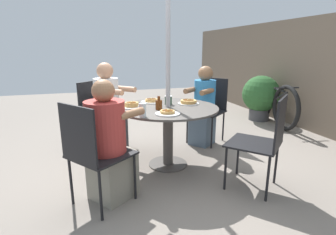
{
  "coord_description": "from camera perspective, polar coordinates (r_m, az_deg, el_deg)",
  "views": [
    {
      "loc": [
        2.79,
        -0.86,
        1.35
      ],
      "look_at": [
        0.0,
        0.0,
        0.59
      ],
      "focal_mm": 28.0,
      "sensor_mm": 36.0,
      "label": 1
    }
  ],
  "objects": [
    {
      "name": "ground_plane",
      "position": [
        3.22,
        0.0,
        -10.15
      ],
      "size": [
        12.0,
        12.0,
        0.0
      ],
      "primitive_type": "plane",
      "color": "gray"
    },
    {
      "name": "patio_table",
      "position": [
        3.03,
        0.0,
        -0.38
      ],
      "size": [
        1.15,
        1.15,
        0.71
      ],
      "color": "#4C4742",
      "rests_on": "ground"
    },
    {
      "name": "umbrella_pole",
      "position": [
        2.93,
        0.0,
        10.24
      ],
      "size": [
        0.05,
        0.05,
        2.25
      ],
      "primitive_type": "cylinder",
      "color": "#ADADB2",
      "rests_on": "ground"
    },
    {
      "name": "patio_chair_north",
      "position": [
        3.66,
        -14.87,
        1.31
      ],
      "size": [
        0.66,
        0.66,
        0.94
      ],
      "rotation": [
        0.0,
        0.0,
        -0.81
      ],
      "color": "black",
      "rests_on": "ground"
    },
    {
      "name": "diner_north",
      "position": [
        3.54,
        -12.76,
        1.28
      ],
      "size": [
        0.57,
        0.57,
        1.19
      ],
      "rotation": [
        0.0,
        0.0,
        -0.81
      ],
      "color": "#3D3D42",
      "rests_on": "ground"
    },
    {
      "name": "patio_chair_east",
      "position": [
        2.3,
        -16.18,
        -6.75
      ],
      "size": [
        0.65,
        0.65,
        0.94
      ],
      "rotation": [
        0.0,
        0.0,
        0.64
      ],
      "color": "black",
      "rests_on": "ground"
    },
    {
      "name": "diner_east",
      "position": [
        2.42,
        -12.69,
        -6.23
      ],
      "size": [
        0.54,
        0.56,
        1.11
      ],
      "rotation": [
        0.0,
        0.0,
        0.64
      ],
      "color": "gray",
      "rests_on": "ground"
    },
    {
      "name": "patio_chair_south",
      "position": [
        2.65,
        20.22,
        -4.19
      ],
      "size": [
        0.66,
        0.66,
        0.94
      ],
      "rotation": [
        0.0,
        0.0,
        -4.0
      ],
      "color": "black",
      "rests_on": "ground"
    },
    {
      "name": "patio_chair_west",
      "position": [
        3.94,
        8.94,
        2.54
      ],
      "size": [
        0.65,
        0.65,
        0.94
      ],
      "rotation": [
        0.0,
        0.0,
        -2.48
      ],
      "color": "black",
      "rests_on": "ground"
    },
    {
      "name": "diner_west",
      "position": [
        3.78,
        7.74,
        1.96
      ],
      "size": [
        0.51,
        0.54,
        1.13
      ],
      "rotation": [
        0.0,
        0.0,
        -2.48
      ],
      "color": "slate",
      "rests_on": "ground"
    },
    {
      "name": "pancake_plate_a",
      "position": [
        3.16,
        4.46,
        3.36
      ],
      "size": [
        0.26,
        0.26,
        0.06
      ],
      "color": "white",
      "rests_on": "patio_table"
    },
    {
      "name": "pancake_plate_b",
      "position": [
        2.99,
        -7.95,
        2.64
      ],
      "size": [
        0.26,
        0.26,
        0.07
      ],
      "color": "white",
      "rests_on": "patio_table"
    },
    {
      "name": "pancake_plate_c",
      "position": [
        3.25,
        -3.64,
        3.62
      ],
      "size": [
        0.26,
        0.26,
        0.06
      ],
      "color": "white",
      "rests_on": "patio_table"
    },
    {
      "name": "pancake_plate_d",
      "position": [
        2.65,
        -0.09,
        1.05
      ],
      "size": [
        0.26,
        0.26,
        0.05
      ],
      "color": "white",
      "rests_on": "patio_table"
    },
    {
      "name": "syrup_bottle",
      "position": [
        2.85,
        -2.0,
        2.87
      ],
      "size": [
        0.1,
        0.07,
        0.15
      ],
      "color": "#602D0F",
      "rests_on": "patio_table"
    },
    {
      "name": "coffee_cup",
      "position": [
        3.12,
        0.07,
        3.82
      ],
      "size": [
        0.09,
        0.09,
        0.1
      ],
      "color": "#33513D",
      "rests_on": "patio_table"
    },
    {
      "name": "drinking_glass_a",
      "position": [
        2.54,
        -5.56,
        1.6
      ],
      "size": [
        0.07,
        0.07,
        0.13
      ],
      "primitive_type": "cylinder",
      "color": "silver",
      "rests_on": "patio_table"
    },
    {
      "name": "bicycle",
      "position": [
        5.2,
        21.83,
        3.05
      ],
      "size": [
        1.62,
        0.45,
        0.79
      ],
      "rotation": [
        0.0,
        0.0,
        -0.17
      ],
      "color": "black",
      "rests_on": "ground"
    },
    {
      "name": "potted_shrub",
      "position": [
        5.36,
        19.51,
        4.52
      ],
      "size": [
        0.7,
        0.7,
        0.87
      ],
      "color": "#3D3D3F",
      "rests_on": "ground"
    }
  ]
}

